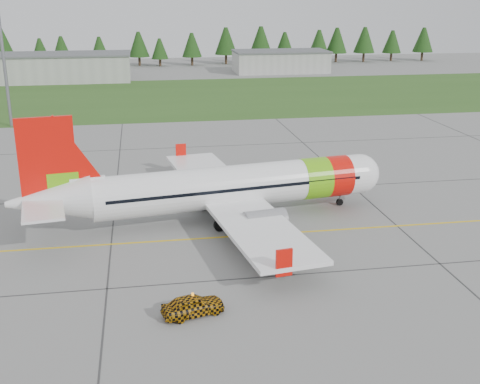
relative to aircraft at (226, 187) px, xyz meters
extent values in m
plane|color=gray|center=(4.77, -12.46, -3.00)|extent=(320.00, 320.00, 0.00)
cylinder|color=white|center=(0.82, 0.13, 0.04)|extent=(25.76, 7.61, 3.82)
sphere|color=white|center=(13.42, 2.04, 0.04)|extent=(3.82, 3.82, 3.82)
cone|color=white|center=(-15.16, -2.31, 0.38)|extent=(7.36, 4.81, 3.82)
cube|color=black|center=(13.71, 2.09, 0.38)|extent=(1.93, 2.75, 0.55)
cylinder|color=#68C10E|center=(8.57, 1.30, 0.04)|extent=(3.11, 4.24, 3.90)
cylinder|color=red|center=(10.90, 1.66, 0.04)|extent=(2.72, 4.18, 3.90)
cube|color=white|center=(0.34, 0.05, -1.04)|extent=(10.04, 31.81, 0.35)
cube|color=red|center=(-2.97, 15.31, -0.50)|extent=(1.19, 0.35, 1.96)
cube|color=red|center=(1.71, -15.50, -0.50)|extent=(1.19, 0.35, 1.96)
cylinder|color=gray|center=(0.98, 5.60, -1.57)|extent=(3.80, 2.56, 2.06)
cylinder|color=gray|center=(2.60, -5.06, -1.57)|extent=(3.80, 2.56, 2.06)
cube|color=red|center=(-14.97, -2.28, 3.67)|extent=(4.51, 1.03, 7.45)
cube|color=#68C10E|center=(-13.90, -2.11, 1.51)|extent=(2.58, 0.79, 2.35)
cube|color=white|center=(-15.65, -2.38, 0.63)|extent=(4.79, 11.61, 0.22)
cylinder|color=slate|center=(11.48, 1.75, -2.31)|extent=(0.18, 0.18, 1.37)
cylinder|color=black|center=(11.48, 1.75, -2.66)|extent=(0.70, 0.37, 0.67)
cylinder|color=slate|center=(-1.04, 2.62, -2.06)|extent=(0.22, 0.22, 1.86)
cylinder|color=black|center=(-1.43, 2.56, -2.49)|extent=(1.07, 0.59, 1.02)
cylinder|color=slate|center=(-0.22, -2.81, -2.06)|extent=(0.22, 0.22, 1.86)
cylinder|color=black|center=(-0.60, -2.87, -2.49)|extent=(1.07, 0.59, 1.02)
imported|color=#CD880B|center=(-4.60, -17.02, -0.97)|extent=(1.76, 1.94, 4.06)
imported|color=silver|center=(-21.84, 38.25, -0.85)|extent=(1.82, 1.77, 4.28)
cube|color=#30561E|center=(4.77, 69.54, -2.98)|extent=(320.00, 50.00, 0.03)
cube|color=gold|center=(4.77, -4.46, -2.98)|extent=(120.00, 0.25, 0.02)
cube|color=#A8A8A3|center=(-25.23, 97.54, 0.00)|extent=(32.00, 14.00, 6.00)
cube|color=#A8A8A3|center=(29.77, 105.54, -0.40)|extent=(24.00, 12.00, 5.20)
cylinder|color=slate|center=(-27.23, 45.54, 7.00)|extent=(0.50, 0.50, 20.00)
camera|label=1|loc=(-7.28, -51.33, 16.67)|focal=45.00mm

